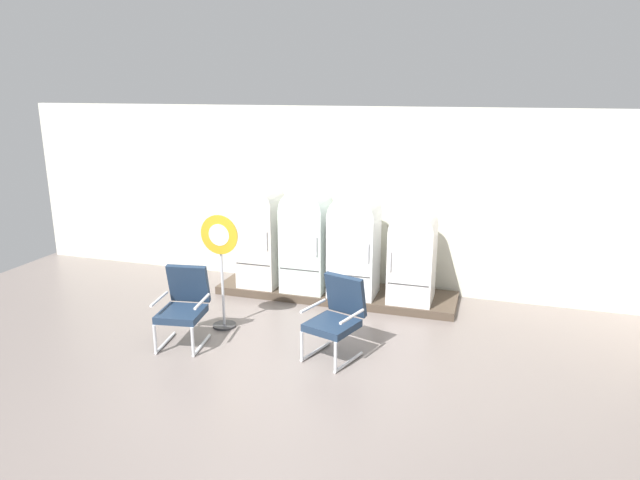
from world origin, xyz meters
TOP-DOWN VIEW (x-y plane):
  - ground at (0.00, 0.00)m, footprint 12.00×10.00m
  - back_wall at (0.00, 3.66)m, footprint 11.76×0.12m
  - display_plinth at (0.00, 3.02)m, footprint 3.73×0.95m
  - refrigerator_0 at (-1.21, 2.91)m, footprint 0.61×0.67m
  - refrigerator_1 at (-0.45, 2.93)m, footprint 0.67×0.71m
  - refrigerator_2 at (0.32, 2.89)m, footprint 0.70×0.63m
  - refrigerator_3 at (1.19, 2.92)m, footprint 0.64×0.69m
  - armchair_left at (-1.40, 0.87)m, footprint 0.67×0.76m
  - armchair_right at (0.56, 1.09)m, footprint 0.73×0.81m
  - sign_stand at (-1.15, 1.44)m, footprint 0.53×0.32m

SIDE VIEW (x-z plane):
  - ground at x=0.00m, z-range -0.05..0.00m
  - display_plinth at x=0.00m, z-range 0.00..0.12m
  - armchair_left at x=-1.40m, z-range 0.04..1.03m
  - armchair_right at x=0.56m, z-range 0.04..1.03m
  - sign_stand at x=-1.15m, z-range 0.05..1.64m
  - refrigerator_3 at x=1.19m, z-range 0.16..1.57m
  - refrigerator_2 at x=0.32m, z-range 0.17..1.76m
  - refrigerator_1 at x=-0.45m, z-range 0.17..1.80m
  - refrigerator_0 at x=-1.21m, z-range 0.18..1.81m
  - back_wall at x=0.00m, z-range 0.01..2.92m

